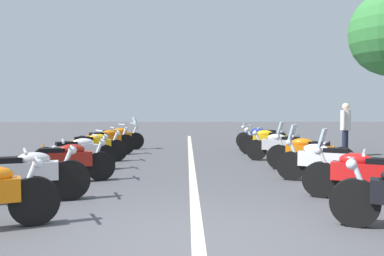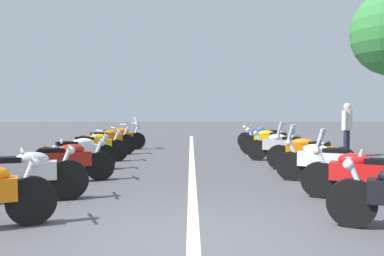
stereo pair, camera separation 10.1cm
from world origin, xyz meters
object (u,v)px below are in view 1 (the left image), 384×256
object	(u,v)px
motorcycle_left_row_5	(105,141)
motorcycle_right_row_2	(323,161)
motorcycle_left_row_6	(116,137)
motorcycle_left_row_3	(77,153)
motorcycle_right_row_3	(308,152)
motorcycle_left_row_4	(92,146)
bystander_1	(345,125)
motorcycle_right_row_1	(365,174)
motorcycle_right_row_4	(282,146)
motorcycle_right_row_6	(262,138)
motorcycle_left_row_1	(23,174)
motorcycle_left_row_2	(64,161)
motorcycle_right_row_5	(270,141)
traffic_cone_0	(43,154)

from	to	relation	value
motorcycle_left_row_5	motorcycle_right_row_2	distance (m)	7.34
motorcycle_left_row_5	motorcycle_left_row_6	size ratio (longest dim) A/B	0.94
motorcycle_left_row_3	motorcycle_right_row_3	size ratio (longest dim) A/B	0.94
motorcycle_left_row_3	motorcycle_left_row_4	size ratio (longest dim) A/B	0.95
bystander_1	motorcycle_right_row_1	bearing A→B (deg)	-71.91
motorcycle_left_row_5	motorcycle_left_row_6	bearing A→B (deg)	58.92
motorcycle_left_row_4	motorcycle_right_row_4	distance (m)	5.43
motorcycle_right_row_6	motorcycle_left_row_1	bearing A→B (deg)	87.89
motorcycle_left_row_4	motorcycle_right_row_1	size ratio (longest dim) A/B	1.01
motorcycle_left_row_6	motorcycle_right_row_3	distance (m)	7.49
motorcycle_left_row_3	motorcycle_right_row_2	size ratio (longest dim) A/B	1.02
motorcycle_left_row_1	bystander_1	world-z (taller)	bystander_1
motorcycle_left_row_2	motorcycle_right_row_5	bearing A→B (deg)	22.06
motorcycle_left_row_4	motorcycle_left_row_1	bearing A→B (deg)	-110.50
motorcycle_left_row_6	motorcycle_right_row_3	bearing A→B (deg)	-66.05
motorcycle_left_row_6	bystander_1	bearing A→B (deg)	-38.97
motorcycle_left_row_3	traffic_cone_0	xyz separation A→B (m)	(1.26, 1.25, -0.16)
motorcycle_left_row_4	motorcycle_right_row_1	xyz separation A→B (m)	(-4.90, -5.62, 0.01)
motorcycle_left_row_2	motorcycle_right_row_6	bearing A→B (deg)	29.96
motorcycle_right_row_1	bystander_1	size ratio (longest dim) A/B	1.13
motorcycle_left_row_3	motorcycle_right_row_1	bearing A→B (deg)	-57.67
motorcycle_right_row_3	bystander_1	distance (m)	3.66
motorcycle_right_row_3	motorcycle_right_row_6	distance (m)	5.04
motorcycle_left_row_3	motorcycle_right_row_6	size ratio (longest dim) A/B	1.01
motorcycle_right_row_1	motorcycle_right_row_2	distance (m)	1.71
motorcycle_left_row_3	motorcycle_right_row_1	xyz separation A→B (m)	(-3.26, -5.62, 0.01)
motorcycle_left_row_1	motorcycle_left_row_5	size ratio (longest dim) A/B	1.11
motorcycle_left_row_1	motorcycle_left_row_3	size ratio (longest dim) A/B	1.13
motorcycle_left_row_6	motorcycle_left_row_3	bearing A→B (deg)	-115.04
motorcycle_left_row_4	motorcycle_right_row_5	distance (m)	5.67
motorcycle_left_row_6	traffic_cone_0	world-z (taller)	motorcycle_left_row_6
motorcycle_right_row_2	motorcycle_right_row_5	bearing A→B (deg)	-60.61
motorcycle_right_row_2	bystander_1	size ratio (longest dim) A/B	1.07
motorcycle_left_row_3	motorcycle_left_row_4	xyz separation A→B (m)	(1.65, -0.00, 0.00)
motorcycle_right_row_4	motorcycle_right_row_5	xyz separation A→B (m)	(1.63, 0.03, 0.01)
motorcycle_left_row_1	motorcycle_right_row_5	distance (m)	8.58
motorcycle_left_row_5	motorcycle_right_row_1	world-z (taller)	motorcycle_right_row_1
motorcycle_left_row_1	motorcycle_left_row_2	size ratio (longest dim) A/B	1.03
motorcycle_left_row_2	motorcycle_right_row_2	world-z (taller)	motorcycle_right_row_2
motorcycle_left_row_4	motorcycle_left_row_6	world-z (taller)	motorcycle_left_row_6
motorcycle_left_row_4	motorcycle_right_row_1	world-z (taller)	motorcycle_right_row_1
motorcycle_left_row_3	bystander_1	bearing A→B (deg)	-6.62
motorcycle_left_row_5	motorcycle_right_row_3	distance (m)	6.55
motorcycle_left_row_2	motorcycle_right_row_4	xyz separation A→B (m)	(3.26, -5.28, -0.00)
motorcycle_right_row_2	motorcycle_right_row_5	world-z (taller)	motorcycle_right_row_2
motorcycle_left_row_2	motorcycle_right_row_3	distance (m)	5.70
motorcycle_left_row_4	motorcycle_right_row_2	distance (m)	6.36
motorcycle_left_row_5	motorcycle_right_row_6	size ratio (longest dim) A/B	1.03
motorcycle_right_row_4	motorcycle_left_row_2	bearing A→B (deg)	54.74
motorcycle_left_row_4	motorcycle_right_row_6	xyz separation A→B (m)	(3.38, -5.45, 0.00)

